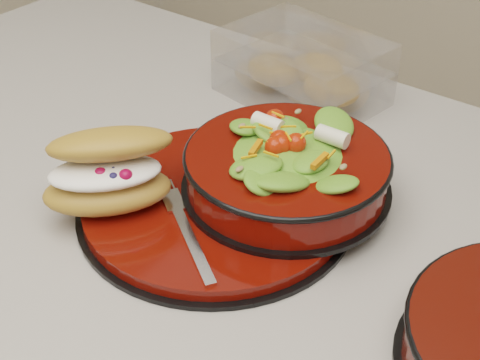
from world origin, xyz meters
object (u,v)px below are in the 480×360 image
Objects in this scene: dinner_plate at (216,203)px; fork at (186,231)px; croissant at (109,172)px; salad_bowl at (287,163)px; pastry_box at (303,69)px.

fork is (0.01, -0.07, 0.01)m from dinner_plate.
croissant is 1.18× the size of fork.
pastry_box is (-0.13, 0.23, -0.01)m from salad_bowl.
pastry_box is (-0.09, 0.36, 0.02)m from fork.
pastry_box reaches higher than dinner_plate.
fork is at bearing -107.57° from salad_bowl.
dinner_plate is 0.30m from pastry_box.
dinner_plate is at bearing -5.31° from croissant.
fork reaches higher than dinner_plate.
croissant is at bearing 128.80° from fork.
dinner_plate is 1.87× the size of croissant.
fork is at bearing -41.67° from croissant.
croissant is at bearing -137.74° from dinner_plate.
dinner_plate is at bearing -132.17° from salad_bowl.
dinner_plate is 0.07m from fork.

